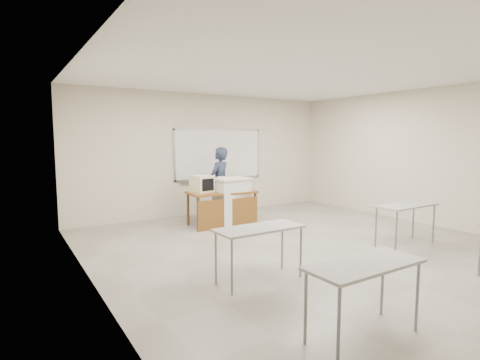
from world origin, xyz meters
TOP-DOWN VIEW (x-y plane):
  - floor at (0.00, 0.00)m, footprint 7.00×8.00m
  - whiteboard at (0.30, 3.97)m, footprint 2.48×0.10m
  - student_desks at (-0.00, -1.35)m, footprint 4.40×2.20m
  - instructor_desk at (-0.40, 2.50)m, footprint 1.46×0.73m
  - podium at (-0.20, 2.50)m, footprint 0.74×0.54m
  - crt_monitor at (-0.82, 2.74)m, footprint 0.40×0.44m
  - laptop at (-0.50, 2.77)m, footprint 0.32×0.30m
  - mouse at (0.15, 2.66)m, footprint 0.10×0.09m
  - keyboard at (-0.29, 2.58)m, footprint 0.44×0.27m
  - presenter at (-0.15, 3.14)m, footprint 0.74×0.65m

SIDE VIEW (x-z plane):
  - floor at x=0.00m, z-range -0.01..0.00m
  - podium at x=-0.20m, z-range 0.00..1.05m
  - instructor_desk at x=-0.40m, z-range 0.17..0.92m
  - student_desks at x=0.00m, z-range 0.31..1.04m
  - mouse at x=0.15m, z-range 0.75..0.78m
  - laptop at x=-0.50m, z-range 0.69..0.93m
  - presenter at x=-0.15m, z-range 0.00..1.70m
  - crt_monitor at x=-0.82m, z-range 0.74..1.12m
  - keyboard at x=-0.29m, z-range 1.04..1.07m
  - whiteboard at x=0.30m, z-range 0.83..2.14m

